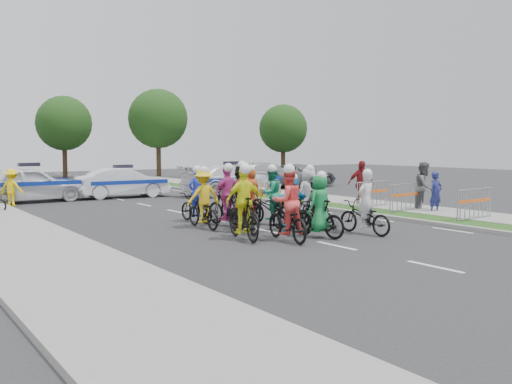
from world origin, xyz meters
TOP-DOWN VIEW (x-y plane):
  - ground at (0.00, 0.00)m, footprint 90.00×90.00m
  - curb_right at (5.10, 5.00)m, footprint 0.20×60.00m
  - grass_strip at (5.80, 5.00)m, footprint 1.20×60.00m
  - sidewalk_right at (7.60, 5.00)m, footprint 2.40×60.00m
  - sidewalk_left at (-6.50, 5.00)m, footprint 3.00×60.00m
  - rider_0 at (1.95, 0.98)m, footprint 0.76×1.87m
  - rider_1 at (0.51, 1.26)m, footprint 0.85×1.81m
  - rider_2 at (-0.56, 1.31)m, footprint 1.00×2.09m
  - rider_3 at (-1.42, 2.09)m, footprint 1.09×2.01m
  - rider_4 at (1.40, 2.49)m, footprint 0.94×1.65m
  - rider_5 at (0.59, 2.59)m, footprint 1.41×1.68m
  - rider_6 at (-0.73, 3.16)m, footprint 0.97×2.07m
  - rider_7 at (2.16, 3.73)m, footprint 0.84×1.84m
  - rider_8 at (0.87, 4.03)m, footprint 0.96×1.97m
  - rider_9 at (-0.40, 4.58)m, footprint 1.03×1.93m
  - rider_10 at (-1.25, 4.60)m, footprint 1.07×1.88m
  - rider_11 at (0.43, 5.09)m, footprint 1.67×1.99m
  - rider_12 at (-0.77, 5.94)m, footprint 0.77×1.87m
  - rider_13 at (1.57, 6.26)m, footprint 0.82×1.78m
  - police_car_0 at (-3.72, 15.89)m, footprint 4.78×2.14m
  - police_car_1 at (0.56, 15.74)m, footprint 4.45×1.84m
  - police_car_2 at (5.60, 13.83)m, footprint 5.45×2.40m
  - civilian_sedan at (10.17, 17.21)m, footprint 5.34×2.53m
  - civilian_suv at (12.14, 16.59)m, footprint 5.07×2.57m
  - spectator_0 at (7.52, 2.89)m, footprint 0.59×0.40m
  - spectator_1 at (7.72, 3.59)m, footprint 1.12×0.99m
  - spectator_2 at (7.11, 6.31)m, footprint 1.20×0.87m
  - marshal_hiviz at (-4.73, 14.53)m, footprint 1.11×1.11m
  - barrier_0 at (6.70, 0.72)m, footprint 2.03×0.62m
  - barrier_1 at (6.70, 3.57)m, footprint 2.04×0.68m
  - barrier_2 at (6.70, 5.25)m, footprint 2.05×0.74m
  - cone_0 at (4.64, 8.55)m, footprint 0.40×0.40m
  - cone_1 at (6.05, 11.93)m, footprint 0.40×0.40m
  - tree_1 at (9.00, 30.00)m, footprint 4.55×4.55m
  - tree_2 at (18.00, 26.00)m, footprint 3.85×3.85m
  - tree_4 at (3.00, 34.00)m, footprint 4.20×4.20m

SIDE VIEW (x-z plane):
  - ground at x=0.00m, z-range 0.00..0.00m
  - grass_strip at x=5.80m, z-range 0.00..0.11m
  - curb_right at x=5.10m, z-range 0.00..0.12m
  - sidewalk_right at x=7.60m, z-range 0.00..0.13m
  - sidewalk_left at x=-6.50m, z-range 0.00..0.13m
  - cone_0 at x=4.64m, z-range -0.01..0.69m
  - cone_1 at x=6.05m, z-range -0.01..0.69m
  - barrier_0 at x=6.70m, z-range 0.00..1.12m
  - barrier_1 at x=6.70m, z-range 0.00..1.12m
  - barrier_2 at x=6.70m, z-range 0.00..1.12m
  - rider_12 at x=-0.77m, z-range -0.32..1.55m
  - rider_0 at x=1.95m, z-range -0.32..1.55m
  - rider_4 at x=1.40m, z-range -0.18..1.49m
  - rider_6 at x=-0.73m, z-range -0.35..1.68m
  - civilian_suv at x=12.14m, z-range 0.00..1.37m
  - rider_13 at x=1.57m, z-range -0.20..1.63m
  - rider_8 at x=0.87m, z-range -0.25..1.68m
  - rider_1 at x=0.51m, z-range -0.20..1.63m
  - police_car_1 at x=0.56m, z-range 0.00..1.43m
  - rider_5 at x=0.59m, z-range -0.13..1.59m
  - rider_10 at x=-1.25m, z-range -0.21..1.69m
  - rider_7 at x=2.16m, z-range -0.21..1.69m
  - civilian_sedan at x=10.17m, z-range 0.00..1.50m
  - rider_2 at x=-0.56m, z-range -0.27..1.78m
  - rider_9 at x=-0.40m, z-range -0.23..1.74m
  - marshal_hiviz at x=-4.73m, z-range 0.00..1.55m
  - police_car_2 at x=5.60m, z-range 0.00..1.56m
  - spectator_0 at x=7.52m, z-range 0.00..1.56m
  - rider_3 at x=-1.42m, z-range -0.24..1.81m
  - police_car_0 at x=-3.72m, z-range 0.00..1.60m
  - rider_11 at x=0.43m, z-range -0.17..1.85m
  - spectator_2 at x=7.11m, z-range 0.00..1.89m
  - spectator_1 at x=7.72m, z-range 0.00..1.90m
  - tree_2 at x=18.00m, z-range 0.95..6.72m
  - tree_4 at x=3.00m, z-range 1.04..7.34m
  - tree_1 at x=9.00m, z-range 1.12..7.95m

